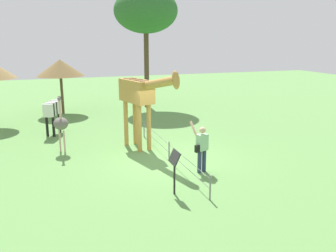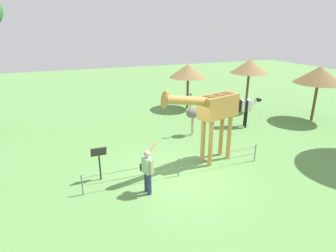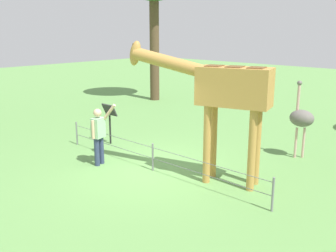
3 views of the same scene
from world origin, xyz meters
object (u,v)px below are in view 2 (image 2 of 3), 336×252
Objects in this scene: visitor at (147,169)px; zebra at (241,107)px; ostrich at (193,113)px; shade_hut_far at (319,75)px; shade_hut_near at (188,71)px; shade_hut_aside at (250,67)px; giraffe at (213,111)px; info_sign at (99,156)px.

zebra is (-6.83, -4.56, 0.26)m from visitor.
shade_hut_far reaches higher than ostrich.
shade_hut_near is (-1.93, -4.73, 1.38)m from ostrich.
ostrich is 0.70× the size of shade_hut_far.
visitor is 0.58× the size of shade_hut_near.
ostrich is (-3.77, -4.34, 0.27)m from visitor.
visitor is 0.97× the size of zebra.
shade_hut_aside reaches higher than ostrich.
shade_hut_far is 0.96× the size of shade_hut_aside.
giraffe is 1.10× the size of shade_hut_aside.
giraffe reaches higher than zebra.
giraffe is 4.68m from info_sign.
shade_hut_near is 0.93× the size of shade_hut_far.
ostrich is at bearing 3.97° from zebra.
giraffe is 2.07× the size of zebra.
zebra is at bearing 104.02° from shade_hut_near.
shade_hut_aside is at bearing -131.50° from zebra.
giraffe is at bearing 44.51° from shade_hut_aside.
zebra is 0.53× the size of shade_hut_aside.
visitor is 2.01m from info_sign.
shade_hut_near is 0.90× the size of shade_hut_aside.
giraffe is 1.64× the size of ostrich.
shade_hut_far is at bearing 123.71° from shade_hut_aside.
shade_hut_near reaches higher than visitor.
shade_hut_aside reaches higher than shade_hut_near.
ostrich is at bearing -150.83° from info_sign.
ostrich is 0.67× the size of shade_hut_aside.
giraffe is 3.31m from ostrich.
shade_hut_aside is (2.28, -3.42, 0.16)m from shade_hut_far.
shade_hut_far is at bearing -169.39° from info_sign.
ostrich is 1.70× the size of info_sign.
shade_hut_aside is at bearing -151.61° from ostrich.
shade_hut_aside is (-9.27, -7.31, 1.99)m from visitor.
giraffe is 3.63m from visitor.
giraffe is at bearing 17.26° from shade_hut_far.
ostrich reaches higher than info_sign.
visitor is at bearing 22.22° from giraffe.
shade_hut_far is at bearing -162.74° from giraffe.
visitor is 12.32m from shade_hut_far.
info_sign is (10.64, 5.84, -1.94)m from shade_hut_aside.
shade_hut_aside is (-5.49, -2.97, 1.72)m from ostrich.
giraffe is at bearing 78.09° from ostrich.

